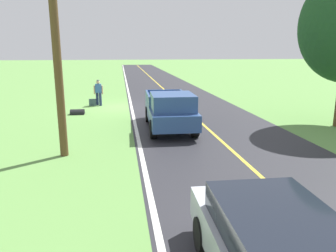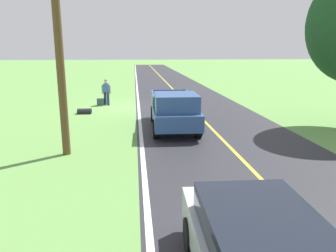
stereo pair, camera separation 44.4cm
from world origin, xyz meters
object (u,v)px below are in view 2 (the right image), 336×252
Objects in this scene: hitchhiker_walking at (106,91)px; pickup_truck_passing at (174,109)px; utility_pole_roadside at (59,53)px; suitcase_carried at (100,102)px.

pickup_truck_passing is at bearing 116.80° from hitchhiker_walking.
hitchhiker_walking is 8.31m from pickup_truck_passing.
hitchhiker_walking is 11.03m from utility_pole_roadside.
suitcase_carried is at bearing 10.10° from hitchhiker_walking.
utility_pole_roadside is at bearing 37.09° from pickup_truck_passing.
suitcase_carried is 11.14m from utility_pole_roadside.
hitchhiker_walking is 0.86m from suitcase_carried.
suitcase_carried is 0.08× the size of pickup_truck_passing.
utility_pole_roadside reaches higher than suitcase_carried.
hitchhiker_walking is 0.32× the size of pickup_truck_passing.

